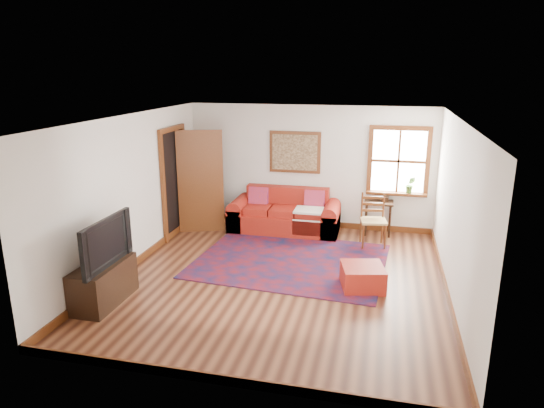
% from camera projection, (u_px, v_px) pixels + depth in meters
% --- Properties ---
extents(ground, '(5.50, 5.50, 0.00)m').
position_uv_depth(ground, '(281.00, 278.00, 7.63)').
color(ground, '#3C1B10').
rests_on(ground, ground).
extents(room_envelope, '(5.04, 5.54, 2.52)m').
position_uv_depth(room_envelope, '(281.00, 176.00, 7.20)').
color(room_envelope, silver).
rests_on(room_envelope, ground).
extents(window, '(1.18, 0.20, 1.38)m').
position_uv_depth(window, '(400.00, 168.00, 9.42)').
color(window, white).
rests_on(window, ground).
extents(doorway, '(0.89, 1.08, 2.14)m').
position_uv_depth(doorway, '(190.00, 181.00, 9.50)').
color(doorway, black).
rests_on(doorway, ground).
extents(framed_artwork, '(1.05, 0.07, 0.85)m').
position_uv_depth(framed_artwork, '(295.00, 152.00, 9.82)').
color(framed_artwork, '#603014').
rests_on(framed_artwork, ground).
extents(persian_rug, '(3.32, 2.75, 0.02)m').
position_uv_depth(persian_rug, '(291.00, 261.00, 8.31)').
color(persian_rug, '#610D15').
rests_on(persian_rug, ground).
extents(red_leather_sofa, '(2.19, 0.90, 0.86)m').
position_uv_depth(red_leather_sofa, '(285.00, 217.00, 9.83)').
color(red_leather_sofa, maroon).
rests_on(red_leather_sofa, ground).
extents(red_ottoman, '(0.73, 0.73, 0.35)m').
position_uv_depth(red_ottoman, '(363.00, 277.00, 7.26)').
color(red_ottoman, maroon).
rests_on(red_ottoman, ground).
extents(side_table, '(0.56, 0.42, 0.67)m').
position_uv_depth(side_table, '(379.00, 207.00, 9.54)').
color(side_table, black).
rests_on(side_table, ground).
extents(ladder_back_chair, '(0.52, 0.51, 0.98)m').
position_uv_depth(ladder_back_chair, '(373.00, 218.00, 8.94)').
color(ladder_back_chair, tan).
rests_on(ladder_back_chair, ground).
extents(media_cabinet, '(0.48, 1.06, 0.58)m').
position_uv_depth(media_cabinet, '(104.00, 283.00, 6.78)').
color(media_cabinet, black).
rests_on(media_cabinet, ground).
extents(television, '(0.15, 1.17, 0.68)m').
position_uv_depth(television, '(99.00, 242.00, 6.58)').
color(television, black).
rests_on(television, media_cabinet).
extents(candle_hurricane, '(0.12, 0.12, 0.18)m').
position_uv_depth(candle_hurricane, '(121.00, 247.00, 7.09)').
color(candle_hurricane, silver).
rests_on(candle_hurricane, media_cabinet).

